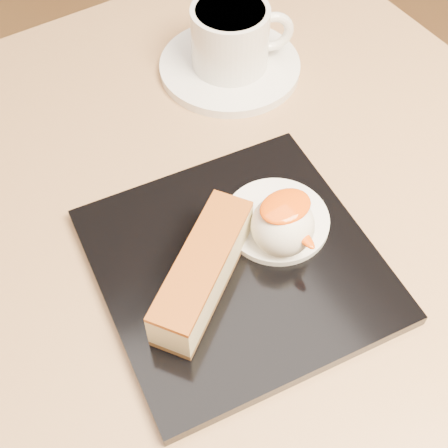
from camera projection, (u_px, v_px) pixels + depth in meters
table at (201, 369)px, 0.63m from camera, size 0.80×0.80×0.72m
dessert_plate at (237, 265)px, 0.52m from camera, size 0.24×0.24×0.01m
cheesecake at (203, 271)px, 0.48m from camera, size 0.12×0.10×0.04m
cream_smear at (277, 220)px, 0.53m from camera, size 0.09×0.09×0.01m
ice_cream_scoop at (283, 226)px, 0.50m from camera, size 0.05×0.05×0.05m
mango_sauce at (285, 206)px, 0.48m from camera, size 0.04×0.03×0.01m
mint_sprig at (233, 213)px, 0.53m from camera, size 0.03×0.02×0.00m
saucer at (230, 67)px, 0.67m from camera, size 0.15×0.15×0.01m
coffee_cup at (232, 36)px, 0.63m from camera, size 0.10×0.08×0.07m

